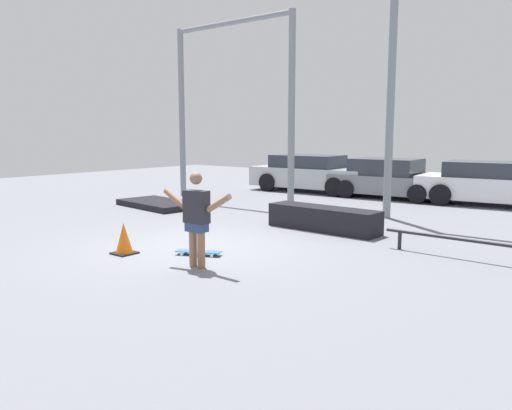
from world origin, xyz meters
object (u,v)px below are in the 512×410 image
Objects in this scene: grind_rail at (466,242)px; parked_car_grey at (389,179)px; skateboarder at (197,215)px; parked_car_white at (492,184)px; skateboard at (199,252)px; traffic_cone at (124,239)px; grind_box at (323,219)px; parked_car_silver at (311,174)px; manual_pad at (159,204)px.

grind_rail is 8.49m from parked_car_grey.
parked_car_grey is (-4.52, 7.19, 0.33)m from grind_rail.
parked_car_white is at bearing 75.71° from skateboarder.
parked_car_grey reaches higher than grind_rail.
skateboard is at bearing -145.54° from grind_rail.
traffic_cone is (-1.68, -0.18, -0.58)m from skateboarder.
parked_car_silver is (-4.29, 6.33, 0.41)m from grind_box.
manual_pad is at bearing 178.86° from grind_box.
skateboard is 9.88m from parked_car_grey.
manual_pad is at bearing 174.45° from grind_rail.
parked_car_white is at bearing 49.87° from skateboard.
traffic_cone is (-3.72, -10.81, -0.37)m from parked_car_white.
parked_car_white reaches higher than skateboard.
grind_rail is at bearing 8.74° from skateboard.
grind_rail is at bearing -60.76° from parked_car_grey.
parked_car_grey reaches higher than skateboard.
traffic_cone is (2.58, -10.52, -0.39)m from parked_car_silver.
parked_car_white is at bearing 40.10° from manual_pad.
parked_car_grey is (3.07, 0.09, -0.04)m from parked_car_silver.
parked_car_silver is (-4.26, 10.33, -0.19)m from skateboarder.
skateboarder reaches higher than parked_car_grey.
skateboarder is at bearing -35.82° from manual_pad.
skateboard is 1.46× the size of traffic_cone.
skateboard is at bearing -71.80° from parked_car_silver.
skateboard is 0.32× the size of grind_box.
manual_pad is at bearing -128.47° from parked_car_grey.
traffic_cone reaches higher than grind_box.
parked_car_white is (6.29, 0.29, -0.02)m from parked_car_silver.
skateboard is at bearing -34.44° from manual_pad.
parked_car_grey is at bearing 100.75° from grind_box.
parked_car_silver is (-7.59, 7.10, 0.37)m from grind_rail.
parked_car_grey is 3.23m from parked_car_white.
parked_car_grey is 0.89× the size of parked_car_white.
parked_car_silver is at bearing 76.96° from manual_pad.
traffic_cone is at bearing -145.68° from grind_rail.
parked_car_white is (2.01, 6.63, 0.38)m from grind_box.
parked_car_grey is at bearing 93.07° from skateboarder.
grind_rail is (3.87, 2.66, 0.24)m from skateboard.
skateboarder reaches higher than skateboard.
parked_car_silver is 3.07m from parked_car_grey.
grind_rail is (3.33, 3.24, -0.56)m from skateboarder.
skateboarder is 10.49m from parked_car_grey.
grind_box is at bearing -112.25° from parked_car_white.
grind_rail is at bearing -85.49° from parked_car_white.
skateboard is 0.29× the size of grind_rail.
grind_box is at bearing 86.14° from skateboarder.
skateboarder is 0.39× the size of parked_car_grey.
traffic_cone is (-5.01, -3.42, -0.02)m from grind_rail.
grind_box is at bearing -82.17° from parked_car_grey.
parked_car_white reaches higher than grind_rail.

